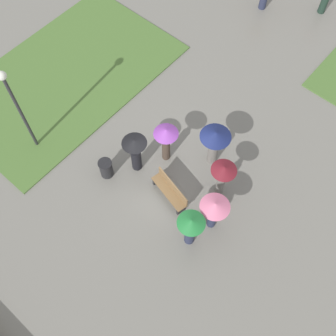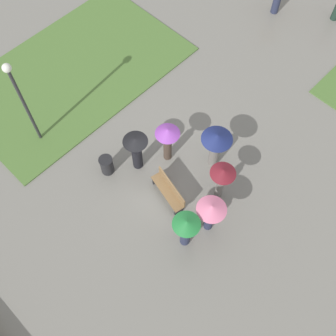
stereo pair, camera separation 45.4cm
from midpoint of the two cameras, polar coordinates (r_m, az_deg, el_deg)
The scene contains 11 objects.
ground_plane at distance 16.51m, azimuth -1.54°, elevation -0.06°, with size 90.00×90.00×0.00m, color slate.
lawn_patch_near at distance 19.71m, azimuth -14.33°, elevation 11.88°, with size 6.12×9.91×0.06m.
park_bench at distance 15.56m, azimuth -0.50°, elevation -3.06°, with size 1.77×0.80×0.90m.
lamp_post at distance 15.76m, azimuth -20.75°, elevation 8.30°, with size 0.32×0.32×4.33m.
trash_bin at distance 16.23m, azimuth -9.18°, elevation -0.08°, with size 0.54×0.54×0.85m.
crowd_person_green at distance 14.13m, azimuth 2.16°, elevation -8.03°, with size 0.96×0.96×1.90m.
crowd_person_navy at distance 15.54m, azimuth 5.52°, elevation 3.69°, with size 1.16×1.16×1.97m.
crowd_person_pink at distance 14.34m, azimuth 5.39°, elevation -5.59°, with size 1.05×1.05×1.82m.
crowd_person_maroon at distance 14.93m, azimuth 6.59°, elevation -0.88°, with size 0.93×0.93×1.90m.
crowd_person_black at distance 15.60m, azimuth -5.28°, elevation 2.28°, with size 0.93×0.93×1.91m.
crowd_person_purple at distance 15.57m, azimuth -1.11°, elevation 4.09°, with size 0.93×0.93×1.94m.
Camera 1 is at (5.30, -5.81, 14.52)m, focal length 45.00 mm.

